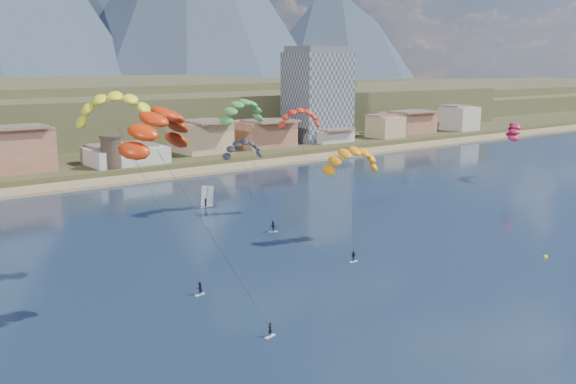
{
  "coord_description": "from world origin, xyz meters",
  "views": [
    {
      "loc": [
        -55.34,
        -41.53,
        29.11
      ],
      "look_at": [
        0.0,
        32.0,
        10.0
      ],
      "focal_mm": 39.46,
      "sensor_mm": 36.0,
      "label": 1
    }
  ],
  "objects": [
    {
      "name": "kitesurfer_orange",
      "position": [
        13.32,
        32.67,
        14.2
      ],
      "size": [
        13.24,
        12.08,
        18.18
      ],
      "color": "silver",
      "rests_on": "ground"
    },
    {
      "name": "ground",
      "position": [
        0.0,
        0.0,
        0.0
      ],
      "size": [
        2400.0,
        2400.0,
        0.0
      ],
      "primitive_type": "plane",
      "color": "black",
      "rests_on": "ground"
    },
    {
      "name": "distant_kite_red",
      "position": [
        82.9,
        49.72,
        12.77
      ],
      "size": [
        9.7,
        8.64,
        16.14
      ],
      "color": "#262626",
      "rests_on": "ground"
    },
    {
      "name": "kitesurfer_yellow",
      "position": [
        -23.27,
        38.38,
        23.51
      ],
      "size": [
        11.71,
        17.14,
        27.29
      ],
      "color": "silver",
      "rests_on": "ground"
    },
    {
      "name": "buoy",
      "position": [
        30.67,
        8.12,
        0.12
      ],
      "size": [
        0.72,
        0.72,
        0.72
      ],
      "color": "#FFF21A",
      "rests_on": "ground"
    },
    {
      "name": "distant_kite_dark",
      "position": [
        12.45,
        63.39,
        12.6
      ],
      "size": [
        9.11,
        6.25,
        15.79
      ],
      "color": "#262626",
      "rests_on": "ground"
    },
    {
      "name": "foothills",
      "position": [
        22.39,
        232.47,
        9.08
      ],
      "size": [
        940.0,
        210.0,
        18.0
      ],
      "color": "brown",
      "rests_on": "ground"
    },
    {
      "name": "kitesurfer_red",
      "position": [
        -26.62,
        19.65,
        22.74
      ],
      "size": [
        14.49,
        14.82,
        26.36
      ],
      "color": "silver",
      "rests_on": "ground"
    },
    {
      "name": "beach",
      "position": [
        0.0,
        106.0,
        0.25
      ],
      "size": [
        2200.0,
        12.0,
        0.9
      ],
      "color": "tan",
      "rests_on": "ground"
    },
    {
      "name": "windsurfer",
      "position": [
        6.77,
        68.57,
        1.35
      ],
      "size": [
        2.43,
        2.65,
        4.26
      ],
      "color": "silver",
      "rests_on": "ground"
    },
    {
      "name": "watchtower",
      "position": [
        5.0,
        114.0,
        6.37
      ],
      "size": [
        5.82,
        5.82,
        8.6
      ],
      "color": "#47382D",
      "rests_on": "ground"
    },
    {
      "name": "distant_kite_orange",
      "position": [
        18.53,
        52.97,
        19.16
      ],
      "size": [
        9.11,
        7.2,
        21.81
      ],
      "color": "#262626",
      "rests_on": "ground"
    },
    {
      "name": "apartment_tower",
      "position": [
        85.0,
        128.0,
        17.82
      ],
      "size": [
        20.0,
        16.0,
        32.0
      ],
      "color": "gray",
      "rests_on": "ground"
    },
    {
      "name": "kitesurfer_green",
      "position": [
        10.36,
        60.14,
        20.26
      ],
      "size": [
        11.17,
        19.3,
        25.09
      ],
      "color": "silver",
      "rests_on": "ground"
    }
  ]
}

